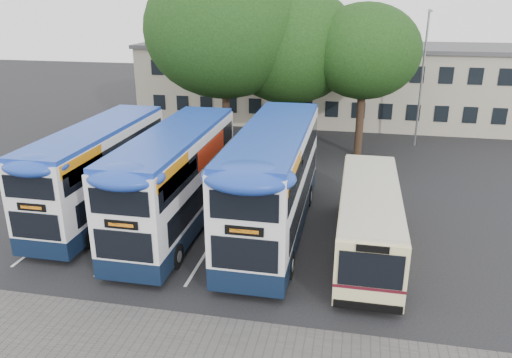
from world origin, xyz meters
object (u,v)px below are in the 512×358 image
at_px(tree_right, 365,52).
at_px(bus_single, 369,215).
at_px(bus_dd_left, 100,167).
at_px(bus_dd_right, 274,177).
at_px(tree_left, 224,29).
at_px(lamp_post, 423,72).
at_px(bus_dd_mid, 176,176).
at_px(tree_mid, 290,45).

relative_size(tree_right, bus_single, 1.04).
distance_m(bus_dd_left, bus_single, 12.40).
distance_m(tree_right, bus_dd_right, 13.51).
bearing_deg(tree_left, lamp_post, 15.17).
distance_m(tree_left, bus_dd_mid, 13.50).
bearing_deg(tree_right, tree_mid, 167.38).
relative_size(bus_dd_left, bus_dd_mid, 0.96).
height_order(tree_left, bus_dd_left, tree_left).
relative_size(tree_mid, bus_dd_left, 1.04).
bearing_deg(bus_dd_mid, tree_mid, 77.74).
relative_size(tree_left, bus_dd_left, 1.20).
bearing_deg(bus_dd_right, lamp_post, 64.25).
height_order(tree_right, bus_dd_right, tree_right).
distance_m(bus_dd_mid, bus_dd_right, 4.25).
bearing_deg(bus_single, tree_mid, 110.04).
relative_size(lamp_post, bus_single, 0.98).
bearing_deg(tree_mid, tree_left, -159.33).
bearing_deg(bus_single, bus_dd_left, 173.81).
bearing_deg(bus_dd_left, lamp_post, 43.77).
height_order(bus_dd_left, bus_dd_right, bus_dd_right).
xyz_separation_m(lamp_post, tree_mid, (-8.65, -1.92, 1.73)).
bearing_deg(bus_dd_mid, bus_dd_right, 4.92).
bearing_deg(tree_mid, bus_dd_right, -84.78).
xyz_separation_m(tree_left, tree_right, (8.76, 0.44, -1.24)).
relative_size(tree_right, bus_dd_left, 0.94).
bearing_deg(bus_single, bus_dd_right, 166.47).
height_order(tree_mid, bus_dd_left, tree_mid).
distance_m(tree_left, bus_dd_right, 14.08).
distance_m(tree_mid, bus_dd_right, 14.17).
bearing_deg(bus_single, tree_left, 125.64).
height_order(bus_dd_left, bus_dd_mid, bus_dd_mid).
distance_m(tree_mid, bus_dd_mid, 14.81).
bearing_deg(bus_single, tree_right, 92.17).
relative_size(bus_dd_right, bus_single, 1.22).
bearing_deg(tree_left, tree_mid, 20.67).
xyz_separation_m(tree_left, bus_dd_left, (-3.03, -11.59, -5.53)).
bearing_deg(tree_mid, tree_right, -12.62).
bearing_deg(bus_dd_mid, bus_dd_left, 169.78).
bearing_deg(tree_mid, bus_single, -69.96).
bearing_deg(tree_right, bus_single, -87.83).
height_order(tree_left, bus_dd_right, tree_left).
xyz_separation_m(bus_dd_mid, bus_dd_right, (4.23, 0.36, 0.15)).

